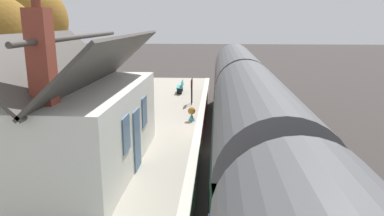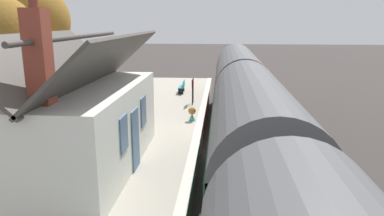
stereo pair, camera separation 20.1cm
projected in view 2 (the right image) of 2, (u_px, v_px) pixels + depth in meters
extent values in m
plane|color=#383330|center=(223.00, 150.00, 17.16)|extent=(160.00, 160.00, 0.00)
cube|color=#A39B8C|center=(139.00, 139.00, 17.37)|extent=(32.00, 6.05, 0.93)
cube|color=beige|center=(198.00, 131.00, 17.03)|extent=(32.00, 0.36, 0.02)
cube|color=gray|center=(258.00, 150.00, 17.01)|extent=(52.00, 0.08, 0.14)
cube|color=gray|center=(227.00, 149.00, 17.13)|extent=(52.00, 0.08, 0.14)
cube|color=black|center=(238.00, 115.00, 22.23)|extent=(10.06, 2.29, 0.70)
cube|color=maroon|center=(238.00, 91.00, 21.88)|extent=(10.93, 2.70, 2.30)
cylinder|color=#515154|center=(239.00, 72.00, 21.61)|extent=(10.93, 2.65, 2.65)
cube|color=black|center=(216.00, 86.00, 21.92)|extent=(9.29, 0.03, 0.80)
cylinder|color=black|center=(236.00, 103.00, 25.41)|extent=(0.70, 2.16, 0.70)
cylinder|color=black|center=(240.00, 130.00, 19.06)|extent=(0.70, 2.16, 0.70)
cube|color=black|center=(235.00, 72.00, 27.10)|extent=(0.04, 2.16, 0.90)
cylinder|color=#F2EDCC|center=(235.00, 84.00, 27.35)|extent=(0.06, 0.24, 0.24)
cube|color=red|center=(235.00, 90.00, 27.50)|extent=(0.16, 2.56, 0.24)
cube|color=black|center=(251.00, 197.00, 11.87)|extent=(8.70, 2.29, 0.70)
cube|color=#1E4C2D|center=(253.00, 153.00, 11.52)|extent=(9.46, 2.70, 2.30)
cylinder|color=#515154|center=(254.00, 119.00, 11.25)|extent=(9.46, 2.65, 2.65)
cube|color=black|center=(210.00, 144.00, 11.56)|extent=(8.04, 0.03, 0.80)
cylinder|color=black|center=(246.00, 164.00, 14.62)|extent=(0.70, 2.16, 0.70)
cube|color=white|center=(83.00, 128.00, 12.49)|extent=(7.48, 3.59, 2.87)
cube|color=#47423D|center=(105.00, 63.00, 11.89)|extent=(7.98, 2.05, 1.89)
cube|color=#47423D|center=(52.00, 62.00, 12.03)|extent=(7.98, 2.05, 1.89)
cylinder|color=#47423D|center=(76.00, 37.00, 11.77)|extent=(7.98, 0.16, 0.16)
cube|color=brown|center=(39.00, 57.00, 9.38)|extent=(0.56, 0.56, 2.48)
cylinder|color=brown|center=(33.00, 0.00, 9.05)|extent=(0.24, 0.24, 0.36)
cube|color=slate|center=(135.00, 139.00, 12.49)|extent=(0.90, 0.06, 2.10)
cube|color=slate|center=(124.00, 134.00, 10.99)|extent=(0.80, 0.05, 1.10)
cube|color=slate|center=(143.00, 111.00, 13.70)|extent=(0.80, 0.05, 1.10)
cube|color=teal|center=(181.00, 87.00, 25.90)|extent=(1.41, 0.45, 0.06)
cube|color=teal|center=(184.00, 83.00, 25.84)|extent=(1.40, 0.15, 0.40)
cube|color=black|center=(181.00, 91.00, 25.41)|extent=(0.07, 0.36, 0.44)
cube|color=black|center=(182.00, 88.00, 26.50)|extent=(0.07, 0.36, 0.44)
cylinder|color=teal|center=(97.00, 120.00, 18.27)|extent=(0.40, 0.40, 0.28)
ellipsoid|color=olive|center=(96.00, 114.00, 18.19)|extent=(0.57, 0.57, 0.57)
cone|color=#EB2877|center=(96.00, 110.00, 18.15)|extent=(0.10, 0.10, 0.23)
cone|color=teal|center=(192.00, 117.00, 18.69)|extent=(0.35, 0.35, 0.39)
cylinder|color=teal|center=(192.00, 120.00, 18.73)|extent=(0.19, 0.19, 0.06)
ellipsoid|color=olive|center=(192.00, 111.00, 18.62)|extent=(0.39, 0.39, 0.37)
cylinder|color=black|center=(192.00, 96.00, 22.09)|extent=(0.06, 0.06, 1.10)
cylinder|color=black|center=(193.00, 94.00, 22.68)|extent=(0.06, 0.06, 1.10)
cube|color=maroon|center=(193.00, 83.00, 22.20)|extent=(0.90, 0.06, 0.44)
cube|color=black|center=(193.00, 83.00, 22.20)|extent=(0.96, 0.03, 0.50)
cylinder|color=#4C3828|center=(6.00, 103.00, 20.03)|extent=(0.39, 0.39, 3.10)
cylinder|color=#4C3828|center=(29.00, 72.00, 28.17)|extent=(0.29, 0.29, 4.10)
ellipsoid|color=olive|center=(24.00, 23.00, 27.29)|extent=(4.96, 5.41, 4.90)
cylinder|color=#4C3828|center=(44.00, 75.00, 26.01)|extent=(0.30, 0.30, 4.31)
ellipsoid|color=olive|center=(39.00, 21.00, 25.11)|extent=(4.77, 4.17, 4.73)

